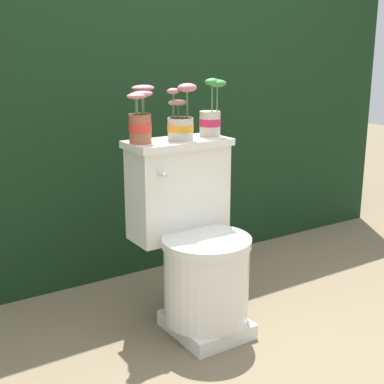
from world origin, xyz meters
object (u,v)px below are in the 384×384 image
at_px(potted_plant_midleft, 181,121).
at_px(potted_plant_middle, 211,115).
at_px(potted_plant_left, 140,118).
at_px(toilet, 195,244).

height_order(potted_plant_midleft, potted_plant_middle, potted_plant_middle).
xyz_separation_m(potted_plant_left, potted_plant_midleft, (0.18, -0.02, -0.02)).
bearing_deg(potted_plant_midleft, potted_plant_middle, 6.87).
relative_size(toilet, potted_plant_midleft, 3.39).
xyz_separation_m(potted_plant_midleft, potted_plant_middle, (0.17, 0.02, 0.01)).
bearing_deg(potted_plant_midleft, potted_plant_left, 173.59).
xyz_separation_m(toilet, potted_plant_midleft, (0.01, 0.12, 0.52)).
height_order(potted_plant_left, potted_plant_midleft, potted_plant_midleft).
bearing_deg(potted_plant_midleft, toilet, -93.62).
distance_m(potted_plant_midleft, potted_plant_middle, 0.17).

